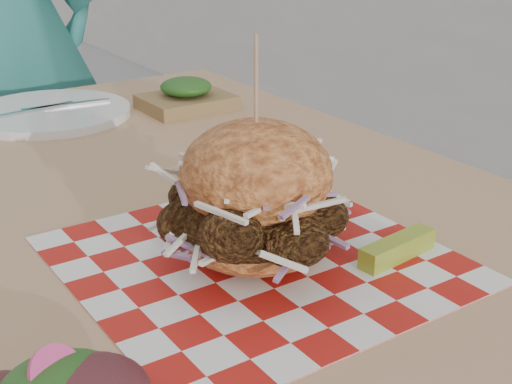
{
  "coord_description": "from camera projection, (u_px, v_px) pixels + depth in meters",
  "views": [
    {
      "loc": [
        -0.14,
        -0.55,
        1.09
      ],
      "look_at": [
        0.22,
        -0.02,
        0.82
      ],
      "focal_mm": 50.0,
      "sensor_mm": 36.0,
      "label": 1
    }
  ],
  "objects": [
    {
      "name": "patio_table",
      "position": [
        169.0,
        254.0,
        0.91
      ],
      "size": [
        0.8,
        1.2,
        0.75
      ],
      "color": "tan",
      "rests_on": "ground"
    },
    {
      "name": "paper_liner",
      "position": [
        256.0,
        259.0,
        0.72
      ],
      "size": [
        0.36,
        0.36,
        0.0
      ],
      "primitive_type": "cube",
      "color": "#B31711",
      "rests_on": "patio_table"
    },
    {
      "name": "sandwich",
      "position": [
        256.0,
        202.0,
        0.7
      ],
      "size": [
        0.2,
        0.2,
        0.23
      ],
      "color": "orange",
      "rests_on": "paper_liner"
    },
    {
      "name": "pickle_spear",
      "position": [
        397.0,
        248.0,
        0.72
      ],
      "size": [
        0.1,
        0.03,
        0.02
      ],
      "primitive_type": "cube",
      "rotation": [
        0.0,
        0.0,
        0.11
      ],
      "color": "#A5AE32",
      "rests_on": "paper_liner"
    },
    {
      "name": "place_setting",
      "position": [
        50.0,
        113.0,
        1.2
      ],
      "size": [
        0.27,
        0.27,
        0.02
      ],
      "color": "white",
      "rests_on": "patio_table"
    },
    {
      "name": "kraft_tray",
      "position": [
        186.0,
        96.0,
        1.24
      ],
      "size": [
        0.15,
        0.12,
        0.06
      ],
      "color": "olive",
      "rests_on": "patio_table"
    }
  ]
}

